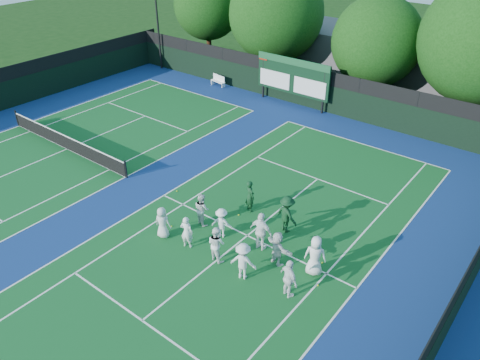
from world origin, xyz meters
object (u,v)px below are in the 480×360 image
Objects in this scene: scoreboard at (293,76)px; tennis_net at (66,142)px; bench at (218,80)px; coach_left at (250,196)px.

scoreboard reaches higher than tennis_net.
bench is 18.00m from coach_left.
tennis_net is 12.97m from coach_left.
tennis_net reaches higher than bench.
tennis_net is at bearing 32.08° from coach_left.
coach_left is at bearing -44.72° from bench.
scoreboard is 14.22m from coach_left.
bench is at bearing 89.75° from tennis_net.
tennis_net is at bearing -115.60° from scoreboard.
coach_left is (12.79, -12.66, 0.36)m from bench.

